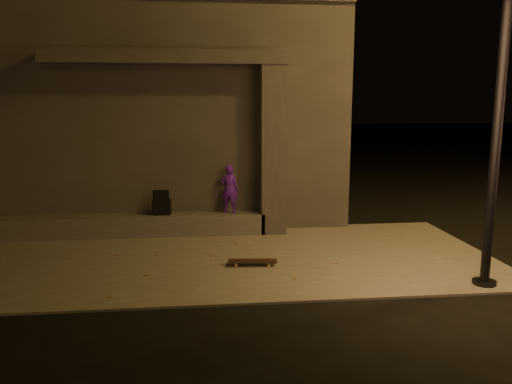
{
  "coord_description": "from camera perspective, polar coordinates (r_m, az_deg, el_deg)",
  "views": [
    {
      "loc": [
        0.17,
        -6.91,
        2.87
      ],
      "look_at": [
        1.14,
        2.0,
        1.26
      ],
      "focal_mm": 35.0,
      "sensor_mm": 36.0,
      "label": 1
    }
  ],
  "objects": [
    {
      "name": "skateboarder",
      "position": [
        10.83,
        -3.06,
        0.35
      ],
      "size": [
        0.44,
        0.35,
        1.05
      ],
      "primitive_type": "imported",
      "rotation": [
        0.0,
        0.0,
        2.85
      ],
      "color": "#561BB2",
      "rests_on": "ledge"
    },
    {
      "name": "ground",
      "position": [
        7.48,
        -7.22,
        -12.42
      ],
      "size": [
        120.0,
        120.0,
        0.0
      ],
      "primitive_type": "plane",
      "color": "black",
      "rests_on": "ground"
    },
    {
      "name": "canopy",
      "position": [
        10.77,
        -10.12,
        14.91
      ],
      "size": [
        5.0,
        0.7,
        0.28
      ],
      "primitive_type": "cube",
      "color": "#393633",
      "rests_on": "column"
    },
    {
      "name": "building",
      "position": [
        13.45,
        -11.36,
        8.89
      ],
      "size": [
        9.0,
        5.1,
        5.22
      ],
      "color": "#393633",
      "rests_on": "ground"
    },
    {
      "name": "ledge",
      "position": [
        11.1,
        -14.74,
        -3.71
      ],
      "size": [
        6.0,
        0.55,
        0.45
      ],
      "primitive_type": "cube",
      "color": "#494742",
      "rests_on": "sidewalk"
    },
    {
      "name": "skateboard",
      "position": [
        8.84,
        -0.41,
        -7.93
      ],
      "size": [
        0.88,
        0.3,
        0.09
      ],
      "rotation": [
        0.0,
        0.0,
        -0.1
      ],
      "color": "black",
      "rests_on": "sidewalk"
    },
    {
      "name": "backpack",
      "position": [
        10.91,
        -10.73,
        -1.55
      ],
      "size": [
        0.4,
        0.27,
        0.55
      ],
      "rotation": [
        0.0,
        0.0,
        -0.04
      ],
      "color": "black",
      "rests_on": "ledge"
    },
    {
      "name": "column",
      "position": [
        10.82,
        1.94,
        4.74
      ],
      "size": [
        0.55,
        0.55,
        3.6
      ],
      "primitive_type": "cube",
      "color": "#393633",
      "rests_on": "sidewalk"
    },
    {
      "name": "sidewalk",
      "position": [
        9.35,
        -7.03,
        -7.61
      ],
      "size": [
        11.0,
        4.4,
        0.04
      ],
      "primitive_type": "cube",
      "color": "#645F58",
      "rests_on": "ground"
    }
  ]
}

